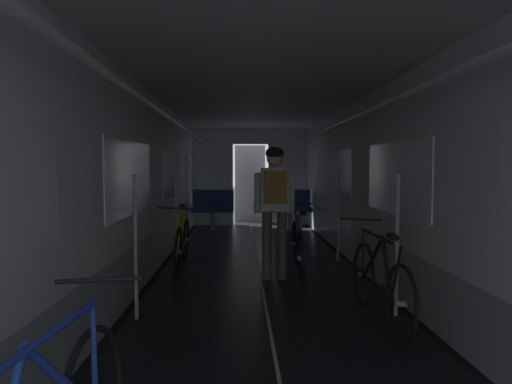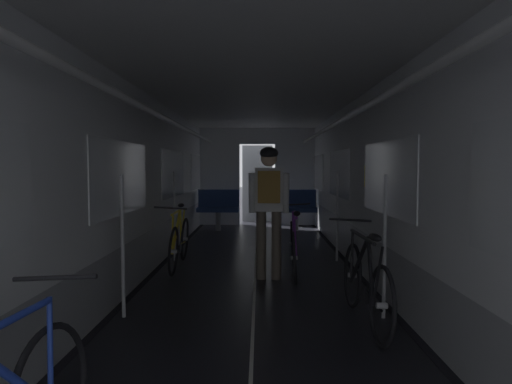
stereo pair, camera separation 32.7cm
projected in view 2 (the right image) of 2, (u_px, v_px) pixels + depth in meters
train_car_shell at (255, 149)px, 5.70m from camera, size 3.14×12.34×2.57m
bench_seat_far_left at (218, 206)px, 10.24m from camera, size 0.98×0.51×0.95m
bench_seat_far_right at (296, 206)px, 10.23m from camera, size 0.98×0.51×0.95m
bicycle_yellow at (179, 241)px, 6.44m from camera, size 0.44×1.69×0.94m
bicycle_black at (365, 284)px, 4.10m from camera, size 0.44×1.69×0.94m
person_cyclist_aisle at (269, 198)px, 5.69m from camera, size 0.53×0.40×1.73m
bicycle_purple_in_aisle at (294, 247)px, 5.99m from camera, size 0.44×1.69×0.94m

